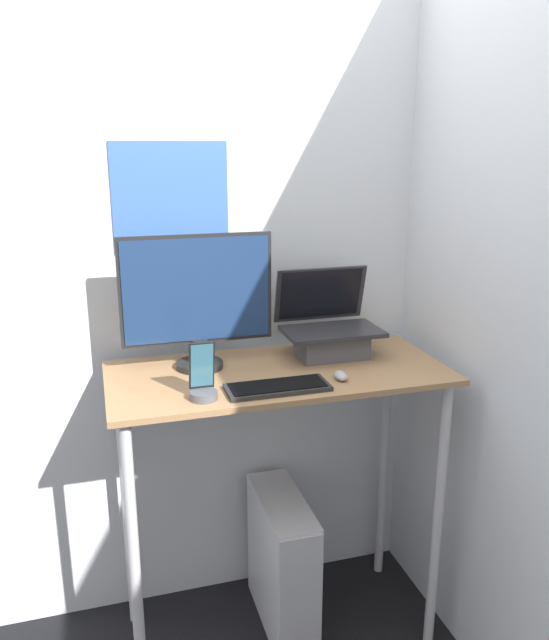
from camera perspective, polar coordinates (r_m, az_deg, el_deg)
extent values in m
cube|color=silver|center=(2.39, -2.04, 3.29)|extent=(6.00, 0.05, 2.60)
cube|color=#3359B2|center=(2.26, -9.47, 11.01)|extent=(0.41, 0.01, 0.38)
cube|color=silver|center=(2.13, 19.87, 0.74)|extent=(0.05, 6.00, 2.60)
cube|color=#936D47|center=(2.14, 0.36, -4.88)|extent=(1.15, 0.53, 0.02)
cylinder|color=#B7B7BC|center=(2.14, -12.62, -21.86)|extent=(0.04, 0.04, 1.05)
cylinder|color=#B7B7BC|center=(2.40, 14.68, -17.28)|extent=(0.04, 0.04, 1.05)
cylinder|color=#B7B7BC|center=(2.49, -13.38, -15.88)|extent=(0.04, 0.04, 1.05)
cylinder|color=#B7B7BC|center=(2.73, 9.96, -12.73)|extent=(0.04, 0.04, 1.05)
cube|color=#4C4C51|center=(2.26, 5.26, -2.32)|extent=(0.24, 0.15, 0.09)
cube|color=#262628|center=(2.25, 5.30, -1.05)|extent=(0.35, 0.21, 0.02)
cube|color=#262628|center=(2.33, 4.21, 2.41)|extent=(0.35, 0.06, 0.21)
cube|color=black|center=(2.33, 4.26, 2.41)|extent=(0.31, 0.05, 0.18)
cylinder|color=black|center=(2.17, -6.86, -4.08)|extent=(0.16, 0.16, 0.02)
cylinder|color=black|center=(2.16, -6.91, -2.81)|extent=(0.06, 0.06, 0.08)
cube|color=black|center=(2.10, -7.12, 2.79)|extent=(0.52, 0.01, 0.37)
cube|color=navy|center=(2.10, -7.08, 2.74)|extent=(0.49, 0.01, 0.35)
cube|color=black|center=(1.97, 0.28, -6.19)|extent=(0.33, 0.13, 0.01)
cube|color=black|center=(1.97, 0.28, -5.96)|extent=(0.30, 0.11, 0.00)
ellipsoid|color=#99999E|center=(2.06, 6.08, -5.09)|extent=(0.04, 0.06, 0.03)
cylinder|color=#4C4C51|center=(1.91, -6.50, -6.85)|extent=(0.08, 0.08, 0.03)
cube|color=black|center=(1.89, -6.68, -4.14)|extent=(0.08, 0.04, 0.16)
cube|color=#336072|center=(1.89, -6.65, -4.16)|extent=(0.07, 0.03, 0.14)
cube|color=silver|center=(2.58, 0.71, -21.17)|extent=(0.16, 0.45, 0.53)
cube|color=#ADADB2|center=(2.41, 2.43, -24.25)|extent=(0.16, 0.01, 0.51)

